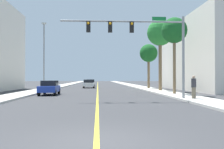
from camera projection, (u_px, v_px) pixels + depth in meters
name	position (u px, v px, depth m)	size (l,w,h in m)	color
ground	(98.00, 87.00, 49.15)	(192.00, 192.00, 0.00)	#38383A
sidewalk_left	(56.00, 87.00, 48.74)	(2.69, 168.00, 0.15)	beige
sidewalk_right	(138.00, 87.00, 49.57)	(2.69, 168.00, 0.15)	beige
lane_marking_center	(98.00, 87.00, 49.15)	(0.16, 144.00, 0.01)	yellow
building_right_near	(223.00, 55.00, 38.30)	(12.82, 22.44, 10.16)	silver
traffic_signal_mast	(143.00, 37.00, 20.40)	(9.70, 0.36, 6.42)	gray
street_lamp	(44.00, 53.00, 33.40)	(0.56, 0.28, 8.66)	gray
palm_near	(174.00, 31.00, 26.46)	(2.59, 2.59, 7.70)	brown
palm_mid	(160.00, 34.00, 33.68)	(3.35, 3.35, 9.09)	brown
palm_far	(149.00, 54.00, 40.84)	(2.79, 2.79, 6.86)	brown
car_silver	(91.00, 83.00, 55.29)	(1.89, 3.92, 1.43)	#BCBCC1
car_white	(89.00, 84.00, 45.83)	(2.05, 4.49, 1.45)	white
car_blue	(50.00, 87.00, 26.84)	(1.82, 4.10, 1.46)	#1E389E
pedestrian	(194.00, 87.00, 20.31)	(0.38, 0.38, 1.77)	#726651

